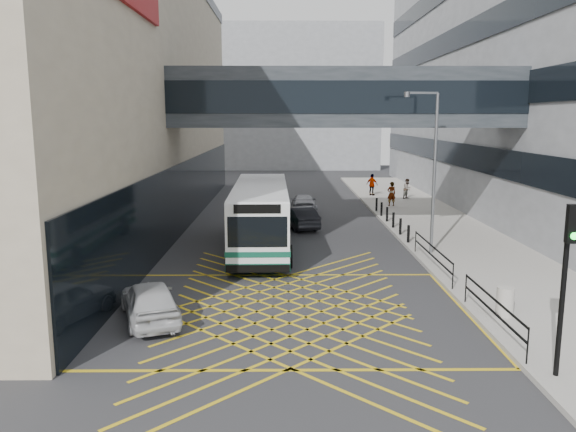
{
  "coord_description": "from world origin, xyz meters",
  "views": [
    {
      "loc": [
        -0.19,
        -18.19,
        6.48
      ],
      "look_at": [
        0.0,
        4.0,
        2.6
      ],
      "focal_mm": 35.0,
      "sensor_mm": 36.0,
      "label": 1
    }
  ],
  "objects_px": {
    "car_silver": "(304,203)",
    "pedestrian_b": "(407,189)",
    "bus": "(261,214)",
    "car_dark": "(299,217)",
    "traffic_light": "(567,266)",
    "car_white": "(150,300)",
    "pedestrian_c": "(372,185)",
    "pedestrian_a": "(391,194)",
    "litter_bin": "(505,301)",
    "street_lamp": "(431,163)"
  },
  "relations": [
    {
      "from": "bus",
      "to": "traffic_light",
      "type": "bearing_deg",
      "value": -62.76
    },
    {
      "from": "bus",
      "to": "car_dark",
      "type": "height_order",
      "value": "bus"
    },
    {
      "from": "pedestrian_a",
      "to": "car_white",
      "type": "bearing_deg",
      "value": 53.25
    },
    {
      "from": "car_dark",
      "to": "car_silver",
      "type": "relative_size",
      "value": 0.97
    },
    {
      "from": "car_white",
      "to": "car_dark",
      "type": "height_order",
      "value": "car_white"
    },
    {
      "from": "street_lamp",
      "to": "pedestrian_c",
      "type": "height_order",
      "value": "street_lamp"
    },
    {
      "from": "car_dark",
      "to": "pedestrian_a",
      "type": "distance_m",
      "value": 10.18
    },
    {
      "from": "car_white",
      "to": "pedestrian_c",
      "type": "relative_size",
      "value": 2.41
    },
    {
      "from": "car_dark",
      "to": "pedestrian_a",
      "type": "height_order",
      "value": "pedestrian_a"
    },
    {
      "from": "car_silver",
      "to": "litter_bin",
      "type": "height_order",
      "value": "car_silver"
    },
    {
      "from": "car_white",
      "to": "pedestrian_a",
      "type": "relative_size",
      "value": 2.44
    },
    {
      "from": "car_silver",
      "to": "pedestrian_a",
      "type": "bearing_deg",
      "value": -164.81
    },
    {
      "from": "street_lamp",
      "to": "pedestrian_c",
      "type": "bearing_deg",
      "value": 78.33
    },
    {
      "from": "street_lamp",
      "to": "litter_bin",
      "type": "relative_size",
      "value": 7.88
    },
    {
      "from": "car_white",
      "to": "pedestrian_c",
      "type": "height_order",
      "value": "pedestrian_c"
    },
    {
      "from": "bus",
      "to": "car_white",
      "type": "height_order",
      "value": "bus"
    },
    {
      "from": "street_lamp",
      "to": "pedestrian_b",
      "type": "xyz_separation_m",
      "value": [
        3.01,
        18.24,
        -3.48
      ]
    },
    {
      "from": "car_silver",
      "to": "pedestrian_b",
      "type": "bearing_deg",
      "value": -146.86
    },
    {
      "from": "pedestrian_b",
      "to": "pedestrian_c",
      "type": "height_order",
      "value": "pedestrian_c"
    },
    {
      "from": "car_silver",
      "to": "street_lamp",
      "type": "xyz_separation_m",
      "value": [
        5.45,
        -12.65,
        3.76
      ]
    },
    {
      "from": "traffic_light",
      "to": "car_dark",
      "type": "bearing_deg",
      "value": 110.68
    },
    {
      "from": "bus",
      "to": "car_white",
      "type": "xyz_separation_m",
      "value": [
        -3.18,
        -10.28,
        -1.04
      ]
    },
    {
      "from": "car_dark",
      "to": "pedestrian_a",
      "type": "bearing_deg",
      "value": -149.74
    },
    {
      "from": "bus",
      "to": "street_lamp",
      "type": "distance_m",
      "value": 8.61
    },
    {
      "from": "street_lamp",
      "to": "car_dark",
      "type": "bearing_deg",
      "value": 120.0
    },
    {
      "from": "bus",
      "to": "car_dark",
      "type": "distance_m",
      "value": 5.77
    },
    {
      "from": "bus",
      "to": "litter_bin",
      "type": "relative_size",
      "value": 12.13
    },
    {
      "from": "litter_bin",
      "to": "pedestrian_b",
      "type": "relative_size",
      "value": 0.6
    },
    {
      "from": "pedestrian_b",
      "to": "pedestrian_a",
      "type": "bearing_deg",
      "value": -159.43
    },
    {
      "from": "car_dark",
      "to": "traffic_light",
      "type": "bearing_deg",
      "value": 89.43
    },
    {
      "from": "traffic_light",
      "to": "litter_bin",
      "type": "relative_size",
      "value": 4.57
    },
    {
      "from": "traffic_light",
      "to": "pedestrian_c",
      "type": "height_order",
      "value": "traffic_light"
    },
    {
      "from": "car_dark",
      "to": "pedestrian_c",
      "type": "bearing_deg",
      "value": -132.9
    },
    {
      "from": "street_lamp",
      "to": "car_silver",
      "type": "bearing_deg",
      "value": 103.02
    },
    {
      "from": "car_white",
      "to": "pedestrian_b",
      "type": "bearing_deg",
      "value": -138.56
    },
    {
      "from": "car_dark",
      "to": "litter_bin",
      "type": "height_order",
      "value": "car_dark"
    },
    {
      "from": "car_silver",
      "to": "pedestrian_b",
      "type": "height_order",
      "value": "pedestrian_b"
    },
    {
      "from": "bus",
      "to": "traffic_light",
      "type": "height_order",
      "value": "traffic_light"
    },
    {
      "from": "pedestrian_c",
      "to": "pedestrian_a",
      "type": "bearing_deg",
      "value": 135.75
    },
    {
      "from": "car_white",
      "to": "litter_bin",
      "type": "height_order",
      "value": "car_white"
    },
    {
      "from": "car_dark",
      "to": "street_lamp",
      "type": "distance_m",
      "value": 9.91
    },
    {
      "from": "street_lamp",
      "to": "pedestrian_a",
      "type": "bearing_deg",
      "value": 75.72
    },
    {
      "from": "pedestrian_b",
      "to": "traffic_light",
      "type": "bearing_deg",
      "value": -137.3
    },
    {
      "from": "car_silver",
      "to": "pedestrian_c",
      "type": "bearing_deg",
      "value": -128.93
    },
    {
      "from": "bus",
      "to": "car_dark",
      "type": "relative_size",
      "value": 2.77
    },
    {
      "from": "traffic_light",
      "to": "pedestrian_a",
      "type": "relative_size",
      "value": 2.47
    },
    {
      "from": "traffic_light",
      "to": "bus",
      "type": "bearing_deg",
      "value": 122.64
    },
    {
      "from": "car_dark",
      "to": "pedestrian_a",
      "type": "relative_size",
      "value": 2.36
    },
    {
      "from": "car_white",
      "to": "street_lamp",
      "type": "xyz_separation_m",
      "value": [
        11.18,
        8.57,
        3.74
      ]
    },
    {
      "from": "car_white",
      "to": "traffic_light",
      "type": "xyz_separation_m",
      "value": [
        11.09,
        -4.46,
        2.3
      ]
    }
  ]
}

